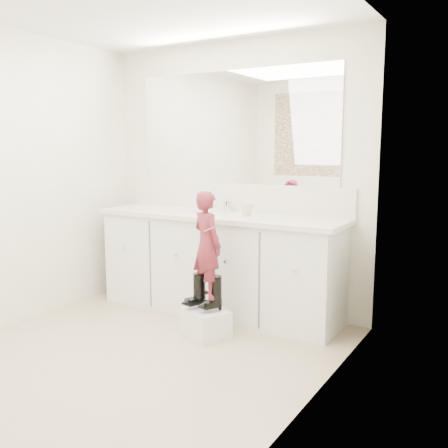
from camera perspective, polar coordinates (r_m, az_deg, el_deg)
The scene contains 15 objects.
floor at distance 3.65m, azimuth -11.18°, elevation -15.04°, with size 3.00×3.00×0.00m, color #886F59.
wall_back at distance 4.57m, azimuth 1.16°, elevation 5.43°, with size 2.60×2.60×0.00m, color beige.
wall_right at distance 2.65m, azimuth 9.30°, elevation 2.94°, with size 3.00×3.00×0.00m, color beige.
vanity_cabinet at distance 4.45m, azimuth -0.65°, elevation -4.76°, with size 2.20×0.55×0.85m, color silver.
countertop at distance 4.35m, azimuth -0.77°, elevation 0.90°, with size 2.28×0.58×0.04m, color beige.
backsplash at distance 4.57m, azimuth 1.06°, elevation 3.11°, with size 2.28×0.03×0.25m, color beige.
mirror at distance 4.55m, azimuth 1.10°, elevation 10.96°, with size 2.00×0.02×1.00m, color white.
faucet at distance 4.48m, azimuth 0.35°, elevation 2.04°, with size 0.08×0.08×0.10m, color silver.
cup at distance 4.24m, azimuth 2.61°, elevation 1.66°, with size 0.11×0.11×0.10m, color beige.
soap_bottle at distance 4.43m, azimuth -2.64°, elevation 2.67°, with size 0.09×0.10×0.21m, color beige.
step_stool at distance 3.98m, azimuth -2.05°, elevation -11.22°, with size 0.33×0.28×0.21m, color silver.
boot_left at distance 3.96m, azimuth -2.83°, elevation -7.61°, with size 0.10×0.18×0.28m, color black, non-canonical shape.
boot_right at distance 3.88m, azimuth -0.97°, elevation -7.94°, with size 0.10×0.18×0.28m, color black, non-canonical shape.
toddler at distance 3.83m, azimuth -1.94°, elevation -2.37°, with size 0.30×0.20×0.83m, color #A73348.
toothbrush at distance 3.70m, azimuth -1.72°, elevation -0.61°, with size 0.01×0.01×0.14m, color #D75389.
Camera 1 is at (2.28, -2.45, 1.46)m, focal length 40.00 mm.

